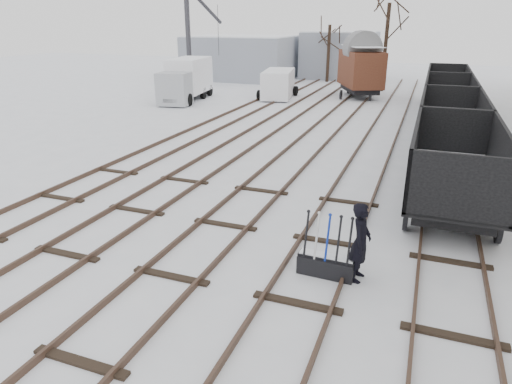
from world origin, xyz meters
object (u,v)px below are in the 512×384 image
freight_wagon_a (453,179)px  lorry (186,79)px  box_van_wagon (361,68)px  worker (360,242)px  crane (190,60)px  ground_frame (326,264)px  panel_van (278,84)px

freight_wagon_a → lorry: (-17.61, 15.27, 0.52)m
box_van_wagon → lorry: box_van_wagon is taller
freight_wagon_a → worker: bearing=-111.2°
crane → worker: bearing=-37.8°
freight_wagon_a → box_van_wagon: box_van_wagon is taller
ground_frame → crane: bearing=126.5°
box_van_wagon → crane: bearing=153.5°
worker → panel_van: bearing=25.1°
worker → box_van_wagon: (-4.09, 26.54, 1.26)m
worker → crane: crane is taller
lorry → worker: bearing=-61.0°
lorry → panel_van: 6.84m
freight_wagon_a → box_van_wagon: 22.27m
box_van_wagon → panel_van: size_ratio=1.12×
ground_frame → crane: crane is taller
freight_wagon_a → panel_van: freight_wagon_a is taller
box_van_wagon → panel_van: box_van_wagon is taller
freight_wagon_a → box_van_wagon: size_ratio=1.15×
freight_wagon_a → crane: 30.32m
worker → crane: (-18.83, 27.15, 1.38)m
ground_frame → panel_van: bearing=113.4°
crane → box_van_wagon: bearing=15.1°
crane → freight_wagon_a: bearing=-29.1°
ground_frame → worker: size_ratio=0.81×
panel_van → crane: size_ratio=0.56×
freight_wagon_a → crane: size_ratio=0.73×
freight_wagon_a → crane: crane is taller
worker → lorry: lorry is taller
ground_frame → box_van_wagon: (-3.38, 26.64, 1.90)m
box_van_wagon → lorry: size_ratio=0.83×
box_van_wagon → lorry: (-11.52, -6.12, -0.66)m
lorry → panel_van: size_ratio=1.35×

